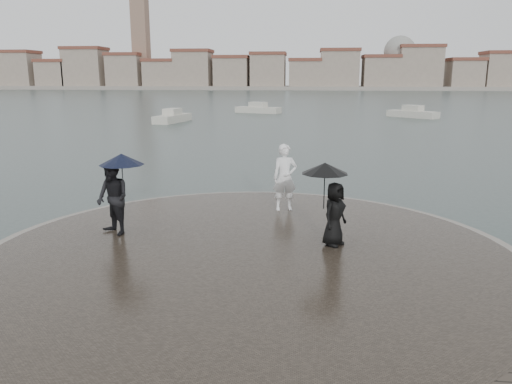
# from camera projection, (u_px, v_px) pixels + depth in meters

# --- Properties ---
(ground) EXTENTS (400.00, 400.00, 0.00)m
(ground) POSITION_uv_depth(u_px,v_px,m) (226.00, 346.00, 8.05)
(ground) COLOR #2B3835
(ground) RESTS_ON ground
(kerb_ring) EXTENTS (12.50, 12.50, 0.32)m
(kerb_ring) POSITION_uv_depth(u_px,v_px,m) (250.00, 260.00, 11.40)
(kerb_ring) COLOR gray
(kerb_ring) RESTS_ON ground
(quay_tip) EXTENTS (11.90, 11.90, 0.36)m
(quay_tip) POSITION_uv_depth(u_px,v_px,m) (250.00, 259.00, 11.40)
(quay_tip) COLOR #2D261E
(quay_tip) RESTS_ON ground
(statue) EXTENTS (0.81, 0.62, 1.97)m
(statue) POSITION_uv_depth(u_px,v_px,m) (285.00, 177.00, 14.69)
(statue) COLOR white
(statue) RESTS_ON quay_tip
(visitor_left) EXTENTS (1.38, 1.21, 2.04)m
(visitor_left) POSITION_uv_depth(u_px,v_px,m) (115.00, 189.00, 12.38)
(visitor_left) COLOR black
(visitor_left) RESTS_ON quay_tip
(visitor_right) EXTENTS (1.20, 1.10, 1.95)m
(visitor_right) POSITION_uv_depth(u_px,v_px,m) (331.00, 197.00, 11.58)
(visitor_right) COLOR black
(visitor_right) RESTS_ON quay_tip
(far_skyline) EXTENTS (260.00, 20.00, 37.00)m
(far_skyline) POSITION_uv_depth(u_px,v_px,m) (286.00, 72.00, 163.14)
(far_skyline) COLOR gray
(far_skyline) RESTS_ON ground
(boats) EXTENTS (27.73, 17.71, 1.50)m
(boats) POSITION_uv_depth(u_px,v_px,m) (284.00, 114.00, 53.38)
(boats) COLOR beige
(boats) RESTS_ON ground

